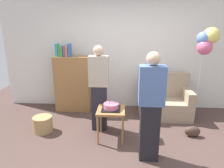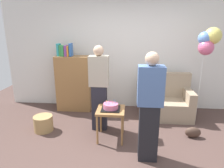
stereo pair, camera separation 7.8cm
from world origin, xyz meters
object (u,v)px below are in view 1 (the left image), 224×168
(side_table, at_px, (111,114))
(birthday_cake, at_px, (111,107))
(bookshelf, at_px, (73,82))
(person_blowing_candles, at_px, (99,88))
(wicker_basket, at_px, (43,124))
(person_holding_cake, at_px, (151,107))
(balloon_bunch, at_px, (207,40))
(handbag, at_px, (192,131))
(couch, at_px, (164,101))

(side_table, bearing_deg, birthday_cake, -81.73)
(bookshelf, relative_size, person_blowing_candles, 0.97)
(side_table, height_order, wicker_basket, side_table)
(birthday_cake, relative_size, person_blowing_candles, 0.20)
(person_holding_cake, distance_m, wicker_basket, 2.16)
(person_holding_cake, bearing_deg, balloon_bunch, -142.63)
(handbag, relative_size, balloon_bunch, 0.14)
(wicker_basket, distance_m, handbag, 2.81)
(person_holding_cake, height_order, wicker_basket, person_holding_cake)
(balloon_bunch, bearing_deg, bookshelf, 170.38)
(bookshelf, relative_size, person_holding_cake, 0.97)
(wicker_basket, bearing_deg, side_table, -7.04)
(couch, relative_size, side_table, 1.95)
(wicker_basket, bearing_deg, birthday_cake, -7.04)
(balloon_bunch, bearing_deg, person_blowing_candles, -168.11)
(handbag, bearing_deg, couch, 112.19)
(wicker_basket, height_order, handbag, wicker_basket)
(bookshelf, height_order, birthday_cake, bookshelf)
(couch, xyz_separation_m, balloon_bunch, (0.66, -0.26, 1.36))
(side_table, xyz_separation_m, balloon_bunch, (1.79, 0.79, 1.22))
(couch, distance_m, balloon_bunch, 1.53)
(couch, bearing_deg, person_blowing_candles, -153.42)
(side_table, relative_size, person_blowing_candles, 0.35)
(handbag, bearing_deg, side_table, -173.86)
(balloon_bunch, bearing_deg, wicker_basket, -168.57)
(bookshelf, relative_size, wicker_basket, 4.41)
(birthday_cake, distance_m, balloon_bunch, 2.23)
(couch, height_order, balloon_bunch, balloon_bunch)
(couch, bearing_deg, balloon_bunch, -21.27)
(birthday_cake, bearing_deg, bookshelf, 128.40)
(side_table, xyz_separation_m, birthday_cake, (0.00, -0.00, 0.13))
(couch, distance_m, bookshelf, 2.16)
(person_blowing_candles, xyz_separation_m, person_holding_cake, (0.86, -0.89, 0.00))
(birthday_cake, bearing_deg, wicker_basket, 172.96)
(couch, relative_size, balloon_bunch, 0.57)
(side_table, relative_size, person_holding_cake, 0.35)
(bookshelf, bearing_deg, person_blowing_candles, -50.27)
(wicker_basket, xyz_separation_m, balloon_bunch, (3.11, 0.63, 1.55))
(bookshelf, relative_size, birthday_cake, 4.96)
(birthday_cake, height_order, person_blowing_candles, person_blowing_candles)
(person_holding_cake, bearing_deg, side_table, -51.62)
(birthday_cake, xyz_separation_m, balloon_bunch, (1.79, 0.79, 1.08))
(bookshelf, relative_size, balloon_bunch, 0.82)
(bookshelf, xyz_separation_m, side_table, (1.00, -1.26, -0.20))
(bookshelf, relative_size, handbag, 5.67)
(couch, xyz_separation_m, bookshelf, (-2.12, 0.21, 0.34))
(couch, relative_size, handbag, 3.93)
(couch, height_order, person_blowing_candles, person_blowing_candles)
(person_blowing_candles, distance_m, balloon_bunch, 2.26)
(person_blowing_candles, relative_size, handbag, 5.82)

